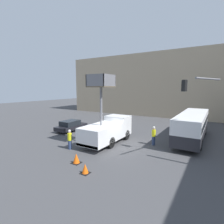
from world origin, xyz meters
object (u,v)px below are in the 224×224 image
Objects in this scene: traffic_light_pole at (215,105)px; road_worker_directing at (154,136)px; city_bus at (193,124)px; traffic_cone_near_truck at (85,169)px; traffic_cone_mid_road at (76,159)px; utility_truck at (108,129)px; road_worker_near_truck at (70,139)px; parked_car_curbside at (71,126)px.

road_worker_directing is at bearing 153.15° from traffic_light_pole.
city_bus is at bearing -22.01° from road_worker_directing.
city_bus is 1.61× the size of traffic_light_pole.
traffic_light_pole is 9.94× the size of traffic_cone_near_truck.
traffic_cone_near_truck is at bearing 145.84° from city_bus.
utility_truck is at bearing 96.65° from traffic_cone_mid_road.
road_worker_near_truck is 0.98× the size of road_worker_directing.
road_worker_near_truck is 0.43× the size of parked_car_curbside.
traffic_light_pole reaches higher than traffic_cone_mid_road.
traffic_light_pole is 6.56m from road_worker_directing.
traffic_light_pole is 16.63m from parked_car_curbside.
road_worker_near_truck is at bearing -46.46° from parked_car_curbside.
utility_truck is 0.65× the size of city_bus.
city_bus reaches higher than traffic_cone_mid_road.
traffic_cone_mid_road is at bearing -83.35° from utility_truck.
traffic_cone_near_truck is at bearing -177.91° from road_worker_directing.
traffic_cone_mid_road reaches higher than traffic_cone_near_truck.
city_bus is 2.43× the size of parked_car_curbside.
traffic_cone_mid_road is at bearing -151.82° from traffic_light_pole.
traffic_cone_mid_road is at bearing -43.50° from parked_car_curbside.
traffic_cone_near_truck is at bearing -70.33° from utility_truck.
utility_truck is 10.37× the size of traffic_cone_near_truck.
road_worker_directing is at bearing 23.30° from utility_truck.
city_bus reaches higher than road_worker_directing.
utility_truck reaches higher than parked_car_curbside.
traffic_light_pole is at bearing 38.16° from traffic_cone_near_truck.
traffic_cone_near_truck is 12.06m from parked_car_curbside.
city_bus is at bearing 15.38° from parked_car_curbside.
traffic_cone_near_truck is (2.21, -6.19, -1.19)m from utility_truck.
utility_truck is 3.70× the size of road_worker_near_truck.
city_bus is 5.58× the size of road_worker_directing.
traffic_cone_mid_road is (0.62, -5.30, -1.14)m from utility_truck.
utility_truck is 3.93m from road_worker_near_truck.
road_worker_directing reaches higher than road_worker_near_truck.
road_worker_near_truck reaches higher than traffic_cone_near_truck.
road_worker_near_truck is at bearing 123.08° from city_bus.
traffic_cone_mid_road is at bearing 137.66° from city_bus.
traffic_light_pole reaches higher than parked_car_curbside.
city_bus is 5.70× the size of road_worker_near_truck.
parked_car_curbside is (-4.86, 5.12, -0.21)m from road_worker_near_truck.
road_worker_near_truck is at bearing 145.88° from road_worker_directing.
utility_truck is 7.11m from parked_car_curbside.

